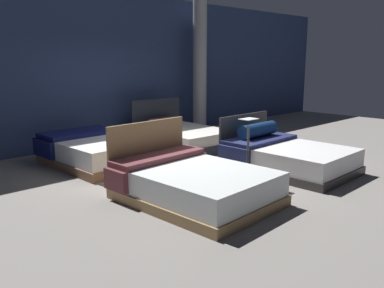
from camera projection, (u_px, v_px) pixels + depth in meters
name	position (u px, v px, depth m)	size (l,w,h in m)	color
ground_plane	(182.00, 167.00, 7.60)	(18.00, 18.00, 0.02)	gray
showroom_back_wall	(97.00, 69.00, 9.28)	(18.00, 0.06, 3.50)	navy
bed_0	(193.00, 183.00, 5.74)	(1.74, 2.19, 1.04)	#96744B
bed_1	(285.00, 156.00, 7.33)	(1.63, 2.16, 0.93)	#34302F
bed_2	(94.00, 151.00, 7.71)	(1.56, 2.07, 0.58)	brown
bed_3	(182.00, 137.00, 9.18)	(1.59, 2.16, 1.04)	black
price_sign	(247.00, 160.00, 6.42)	(0.28, 0.24, 1.07)	#3F3F44
support_pillar	(200.00, 68.00, 10.86)	(0.37, 0.37, 3.50)	#99999E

